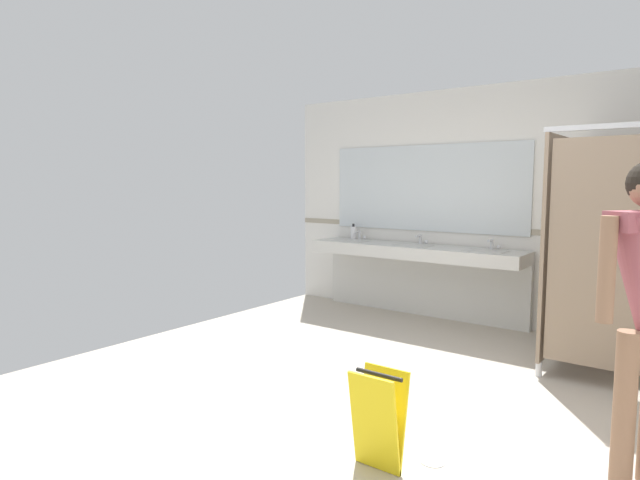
{
  "coord_description": "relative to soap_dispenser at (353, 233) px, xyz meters",
  "views": [
    {
      "loc": [
        1.69,
        -2.97,
        1.56
      ],
      "look_at": [
        -0.94,
        0.51,
        1.1
      ],
      "focal_mm": 30.11,
      "sensor_mm": 36.0,
      "label": 1
    }
  ],
  "objects": [
    {
      "name": "wall_back_tile_band",
      "position": [
        2.06,
        0.12,
        0.12
      ],
      "size": [
        5.88,
        0.01,
        0.06
      ],
      "primitive_type": "cube",
      "color": "#9E937F",
      "rests_on": "wall_back"
    },
    {
      "name": "mirror_panel",
      "position": [
        0.93,
        0.11,
        0.57
      ],
      "size": [
        2.44,
        0.02,
        1.0
      ],
      "primitive_type": "cube",
      "color": "silver",
      "rests_on": "wall_back"
    },
    {
      "name": "vanity_counter",
      "position": [
        0.93,
        -0.07,
        -0.32
      ],
      "size": [
        2.54,
        0.52,
        0.96
      ],
      "color": "silver",
      "rests_on": "ground_plane"
    },
    {
      "name": "wet_floor_sign",
      "position": [
        2.32,
        -3.24,
        -0.65
      ],
      "size": [
        0.28,
        0.19,
        0.55
      ],
      "color": "yellow",
      "rests_on": "ground_plane"
    },
    {
      "name": "ground_plane",
      "position": [
        2.06,
        -2.69,
        -0.98
      ],
      "size": [
        5.88,
        6.23,
        0.1
      ],
      "primitive_type": "cube",
      "color": "#B2A899"
    },
    {
      "name": "floor_drain_cover",
      "position": [
        2.53,
        -3.0,
        -0.93
      ],
      "size": [
        0.14,
        0.14,
        0.01
      ],
      "primitive_type": "cylinder",
      "color": "#B7BABF",
      "rests_on": "ground_plane"
    },
    {
      "name": "soap_dispenser",
      "position": [
        0.0,
        0.0,
        0.0
      ],
      "size": [
        0.07,
        0.07,
        0.2
      ],
      "color": "white",
      "rests_on": "vanity_counter"
    },
    {
      "name": "wall_back",
      "position": [
        2.06,
        0.18,
        0.37
      ],
      "size": [
        5.88,
        0.12,
        2.62
      ],
      "primitive_type": "cube",
      "color": "silver",
      "rests_on": "ground_plane"
    }
  ]
}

